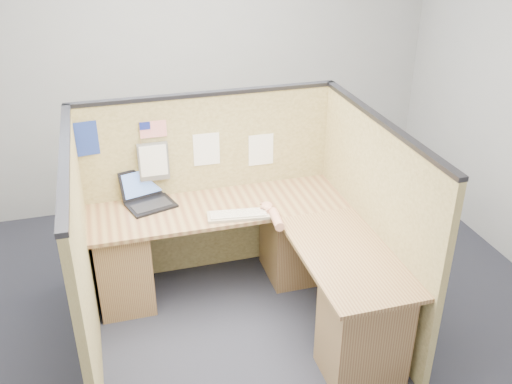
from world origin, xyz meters
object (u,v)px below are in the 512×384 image
object	(u,v)px
l_desk	(256,267)
keyboard	(238,215)
laptop	(150,195)
mouse	(267,208)

from	to	relation	value
l_desk	keyboard	size ratio (longest dim) A/B	4.14
laptop	mouse	world-z (taller)	laptop
keyboard	mouse	xyz separation A→B (m)	(0.23, 0.03, 0.01)
l_desk	mouse	world-z (taller)	mouse
l_desk	mouse	bearing A→B (deg)	55.39
laptop	keyboard	size ratio (longest dim) A/B	0.89
laptop	keyboard	distance (m)	0.72
l_desk	mouse	size ratio (longest dim) A/B	19.01
laptop	mouse	bearing A→B (deg)	-41.72
laptop	keyboard	xyz separation A→B (m)	(0.60, -0.40, -0.05)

